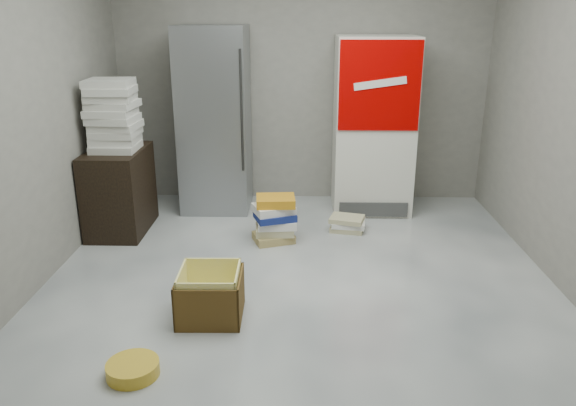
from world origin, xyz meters
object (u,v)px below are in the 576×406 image
Objects in this scene: steel_fridge at (215,120)px; coke_cooler at (373,125)px; wood_shelf at (120,191)px; phonebook_stack_main at (275,219)px; cardboard_box at (210,297)px.

steel_fridge is 1.65m from coke_cooler.
steel_fridge is at bearing 41.31° from wood_shelf.
phonebook_stack_main reaches higher than cardboard_box.
phonebook_stack_main is (-0.98, -0.97, -0.69)m from coke_cooler.
cardboard_box is at bearing -55.40° from wood_shelf.
wood_shelf is at bearing -138.69° from steel_fridge.
steel_fridge is 4.38× the size of phonebook_stack_main.
coke_cooler is at bearing 31.23° from phonebook_stack_main.
cardboard_box is (1.12, -1.62, -0.25)m from wood_shelf.
cardboard_box is at bearing -120.23° from coke_cooler.
steel_fridge reaches higher than coke_cooler.
steel_fridge reaches higher than phonebook_stack_main.
steel_fridge is 2.37× the size of wood_shelf.
coke_cooler is at bearing 16.28° from wood_shelf.
wood_shelf is at bearing 157.30° from phonebook_stack_main.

